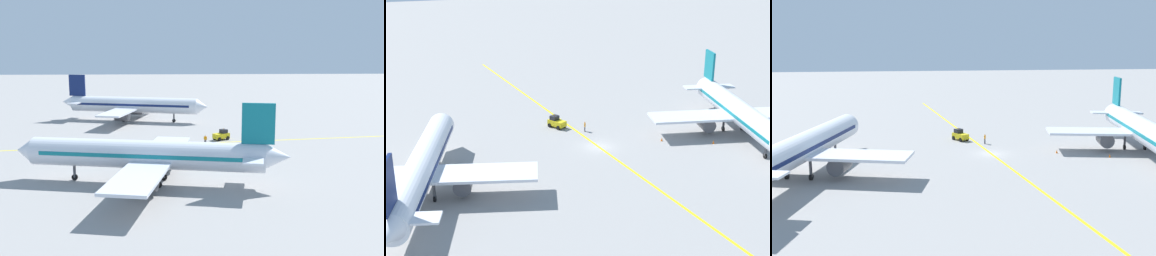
% 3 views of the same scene
% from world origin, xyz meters
% --- Properties ---
extents(ground_plane, '(400.00, 400.00, 0.00)m').
position_xyz_m(ground_plane, '(0.00, 0.00, 0.00)').
color(ground_plane, gray).
extents(apron_yellow_centreline, '(16.27, 119.00, 0.01)m').
position_xyz_m(apron_yellow_centreline, '(0.00, 0.00, 0.00)').
color(apron_yellow_centreline, yellow).
rests_on(apron_yellow_centreline, ground).
extents(airplane_at_gate, '(28.48, 35.37, 10.60)m').
position_xyz_m(airplane_at_gate, '(-22.97, 1.93, 3.71)').
color(airplane_at_gate, silver).
rests_on(airplane_at_gate, ground).
extents(airplane_adjacent_stand, '(28.42, 35.11, 10.60)m').
position_xyz_m(airplane_adjacent_stand, '(26.02, 8.26, 3.71)').
color(airplane_adjacent_stand, silver).
rests_on(airplane_adjacent_stand, ground).
extents(baggage_tug_white, '(2.87, 3.34, 2.11)m').
position_xyz_m(baggage_tug_white, '(3.56, -10.26, 0.90)').
color(baggage_tug_white, gold).
rests_on(baggage_tug_white, ground).
extents(ground_crew_worker, '(0.33, 0.55, 1.68)m').
position_xyz_m(ground_crew_worker, '(-0.25, -6.93, 0.91)').
color(ground_crew_worker, '#23232D').
rests_on(ground_crew_worker, ground).
extents(traffic_cone_near_nose, '(0.32, 0.32, 0.55)m').
position_xyz_m(traffic_cone_near_nose, '(-10.16, 0.95, 0.28)').
color(traffic_cone_near_nose, orange).
rests_on(traffic_cone_near_nose, ground).
extents(traffic_cone_mid_apron, '(0.32, 0.32, 0.55)m').
position_xyz_m(traffic_cone_mid_apron, '(-17.13, 4.52, 0.28)').
color(traffic_cone_mid_apron, orange).
rests_on(traffic_cone_mid_apron, ground).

